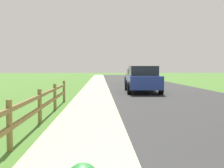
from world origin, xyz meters
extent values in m
plane|color=#44702B|center=(0.00, 25.00, 0.00)|extent=(120.00, 120.00, 0.00)
cube|color=#2C2C2C|center=(3.50, 27.00, 0.00)|extent=(7.00, 66.00, 0.01)
cube|color=#BBB38C|center=(-3.00, 27.00, 0.00)|extent=(6.00, 66.00, 0.01)
cube|color=#44702B|center=(-4.50, 27.00, 0.01)|extent=(5.00, 66.00, 0.00)
cylinder|color=brown|center=(-2.30, 3.68, 0.48)|extent=(0.11, 0.11, 0.97)
cylinder|color=brown|center=(-2.30, 6.14, 0.48)|extent=(0.11, 0.11, 0.97)
cylinder|color=brown|center=(-2.30, 8.60, 0.48)|extent=(0.11, 0.11, 0.97)
cylinder|color=brown|center=(-2.30, 11.06, 0.48)|extent=(0.11, 0.11, 0.97)
cube|color=brown|center=(-2.30, 4.91, 0.43)|extent=(0.07, 12.30, 0.09)
cube|color=brown|center=(-2.30, 4.91, 0.77)|extent=(0.07, 12.30, 0.09)
cube|color=navy|center=(2.07, 15.79, 0.70)|extent=(2.10, 4.95, 0.78)
cube|color=#1E232B|center=(2.06, 15.57, 1.38)|extent=(1.76, 2.63, 0.58)
cylinder|color=black|center=(2.93, 14.24, 0.37)|extent=(0.25, 0.74, 0.74)
cylinder|color=black|center=(1.06, 14.32, 0.37)|extent=(0.25, 0.74, 0.74)
cylinder|color=black|center=(3.07, 17.26, 0.37)|extent=(0.25, 0.74, 0.74)
cylinder|color=black|center=(1.20, 17.34, 0.37)|extent=(0.25, 0.74, 0.74)
cube|color=maroon|center=(2.82, 24.54, 0.63)|extent=(2.05, 4.39, 0.70)
cube|color=#1E232B|center=(2.83, 24.61, 1.22)|extent=(1.72, 2.07, 0.49)
cylinder|color=black|center=(3.69, 23.17, 0.33)|extent=(0.25, 0.67, 0.66)
cylinder|color=black|center=(1.84, 23.25, 0.33)|extent=(0.25, 0.67, 0.66)
cylinder|color=black|center=(3.81, 25.83, 0.33)|extent=(0.25, 0.67, 0.66)
cylinder|color=black|center=(1.96, 25.92, 0.33)|extent=(0.25, 0.67, 0.66)
camera|label=1|loc=(-0.63, -1.24, 1.54)|focal=42.79mm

